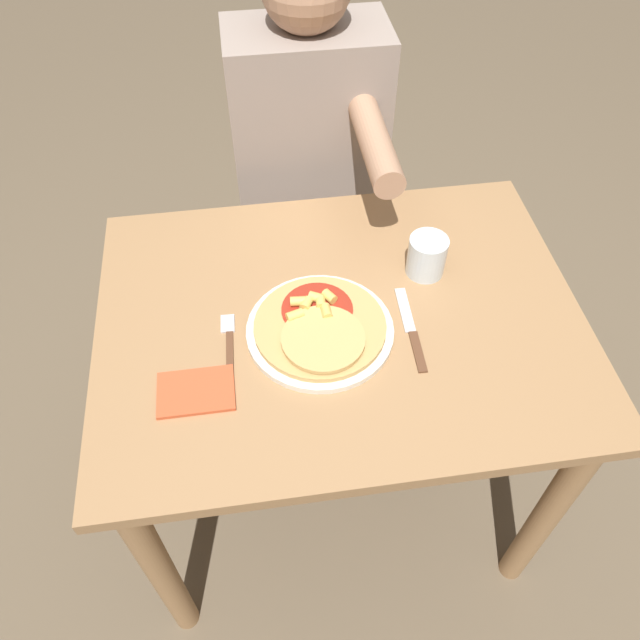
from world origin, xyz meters
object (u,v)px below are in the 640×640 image
(knife, at_px, (411,330))
(dining_table, at_px, (339,356))
(fork, at_px, (229,343))
(person_diner, at_px, (310,154))
(plate, at_px, (320,331))
(drinking_glass, at_px, (427,256))
(pizza, at_px, (320,327))

(knife, bearing_deg, dining_table, 155.90)
(fork, bearing_deg, person_diner, 68.69)
(plate, bearing_deg, drinking_glass, 29.19)
(plate, relative_size, knife, 1.35)
(knife, relative_size, person_diner, 0.17)
(dining_table, xyz_separation_m, pizza, (-0.05, -0.04, 0.16))
(fork, bearing_deg, drinking_glass, 18.31)
(drinking_glass, xyz_separation_m, person_diner, (-0.19, 0.49, -0.06))
(dining_table, height_order, pizza, pizza)
(person_diner, bearing_deg, dining_table, -91.37)
(plate, height_order, person_diner, person_diner)
(plate, height_order, knife, plate)
(fork, bearing_deg, knife, -2.74)
(dining_table, xyz_separation_m, drinking_glass, (0.20, 0.10, 0.18))
(dining_table, bearing_deg, drinking_glass, 26.44)
(pizza, relative_size, fork, 1.51)
(plate, xyz_separation_m, person_diner, (0.06, 0.63, -0.02))
(person_diner, bearing_deg, plate, -95.69)
(knife, relative_size, drinking_glass, 2.44)
(pizza, height_order, fork, pizza)
(pizza, xyz_separation_m, knife, (0.18, -0.02, -0.02))
(pizza, bearing_deg, dining_table, 41.88)
(pizza, height_order, drinking_glass, drinking_glass)
(person_diner, bearing_deg, fork, -111.31)
(dining_table, height_order, fork, fork)
(plate, xyz_separation_m, knife, (0.18, -0.02, -0.00))
(knife, bearing_deg, pizza, 174.87)
(dining_table, relative_size, drinking_glass, 11.05)
(fork, distance_m, person_diner, 0.68)
(knife, xyz_separation_m, person_diner, (-0.12, 0.65, -0.02))
(dining_table, bearing_deg, plate, -140.75)
(plate, relative_size, person_diner, 0.23)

